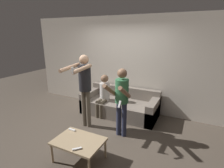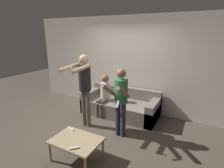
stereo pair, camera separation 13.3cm
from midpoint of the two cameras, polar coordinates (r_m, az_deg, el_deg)
ground_plane at (r=4.23m, az=-3.78°, el=-15.51°), size 14.00×14.00×0.00m
wall_back at (r=5.11m, az=5.64°, el=6.38°), size 6.40×0.06×2.70m
couch at (r=4.98m, az=3.56°, el=-7.05°), size 2.10×0.91×0.72m
person_standing_left at (r=4.09m, az=-8.16°, el=0.26°), size 0.41×0.78×1.76m
person_standing_right at (r=3.70m, az=3.79°, el=-4.18°), size 0.41×0.67×1.53m
person_seated at (r=4.84m, az=-1.81°, el=-3.17°), size 0.27×0.51×1.14m
coffee_table at (r=3.32m, az=-10.40°, el=-18.02°), size 0.86×0.61×0.41m
remote_near at (r=3.09m, az=-11.04°, el=-19.86°), size 0.13×0.13×0.02m
remote_far at (r=3.61m, az=-12.36°, el=-14.19°), size 0.15×0.04×0.02m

